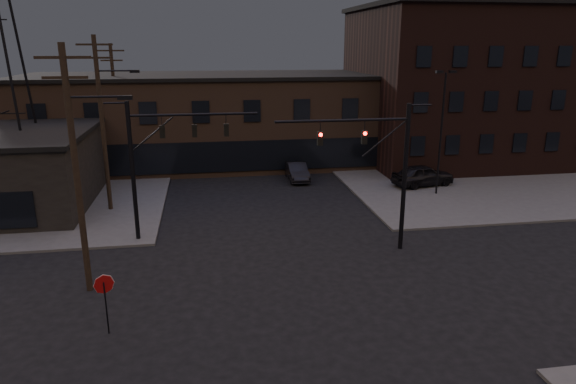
# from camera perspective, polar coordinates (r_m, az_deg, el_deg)

# --- Properties ---
(ground) EXTENTS (140.00, 140.00, 0.00)m
(ground) POSITION_cam_1_polar(r_m,az_deg,el_deg) (23.72, 1.34, -11.30)
(ground) COLOR black
(ground) RESTS_ON ground
(sidewalk_ne) EXTENTS (30.00, 30.00, 0.15)m
(sidewalk_ne) POSITION_cam_1_polar(r_m,az_deg,el_deg) (51.11, 21.52, 2.72)
(sidewalk_ne) COLOR #474744
(sidewalk_ne) RESTS_ON ground
(building_row) EXTENTS (40.00, 12.00, 8.00)m
(building_row) POSITION_cam_1_polar(r_m,az_deg,el_deg) (49.34, -4.64, 7.99)
(building_row) COLOR #50392A
(building_row) RESTS_ON ground
(building_right) EXTENTS (22.00, 16.00, 14.00)m
(building_right) POSITION_cam_1_polar(r_m,az_deg,el_deg) (53.55, 20.12, 10.95)
(building_right) COLOR black
(building_right) RESTS_ON ground
(traffic_signal_near) EXTENTS (7.12, 0.24, 8.00)m
(traffic_signal_near) POSITION_cam_1_polar(r_m,az_deg,el_deg) (27.50, 10.72, 3.25)
(traffic_signal_near) COLOR black
(traffic_signal_near) RESTS_ON ground
(traffic_signal_far) EXTENTS (7.12, 0.24, 8.00)m
(traffic_signal_far) POSITION_cam_1_polar(r_m,az_deg,el_deg) (29.43, -14.54, 4.01)
(traffic_signal_far) COLOR black
(traffic_signal_far) RESTS_ON ground
(stop_sign) EXTENTS (0.72, 0.33, 2.48)m
(stop_sign) POSITION_cam_1_polar(r_m,az_deg,el_deg) (21.19, -19.72, -10.26)
(stop_sign) COLOR black
(stop_sign) RESTS_ON ground
(utility_pole_near) EXTENTS (3.70, 0.28, 11.00)m
(utility_pole_near) POSITION_cam_1_polar(r_m,az_deg,el_deg) (23.89, -22.38, 2.68)
(utility_pole_near) COLOR black
(utility_pole_near) RESTS_ON ground
(utility_pole_mid) EXTENTS (3.70, 0.28, 11.50)m
(utility_pole_mid) POSITION_cam_1_polar(r_m,az_deg,el_deg) (35.62, -19.87, 7.42)
(utility_pole_mid) COLOR black
(utility_pole_mid) RESTS_ON ground
(utility_pole_far) EXTENTS (2.20, 0.28, 11.00)m
(utility_pole_far) POSITION_cam_1_polar(r_m,az_deg,el_deg) (47.58, -18.59, 9.08)
(utility_pole_far) COLOR black
(utility_pole_far) RESTS_ON ground
(lot_light_a) EXTENTS (1.50, 0.28, 9.14)m
(lot_light_a) POSITION_cam_1_polar(r_m,az_deg,el_deg) (38.97, 16.74, 7.45)
(lot_light_a) COLOR black
(lot_light_a) RESTS_ON ground
(lot_light_b) EXTENTS (1.50, 0.28, 9.14)m
(lot_light_b) POSITION_cam_1_polar(r_m,az_deg,el_deg) (46.15, 20.84, 8.34)
(lot_light_b) COLOR black
(lot_light_b) RESTS_ON ground
(parked_car_lot_a) EXTENTS (5.31, 3.02, 1.70)m
(parked_car_lot_a) POSITION_cam_1_polar(r_m,az_deg,el_deg) (41.78, 14.75, 1.83)
(parked_car_lot_a) COLOR black
(parked_car_lot_a) RESTS_ON sidewalk_ne
(parked_car_lot_b) EXTENTS (4.56, 2.95, 1.23)m
(parked_car_lot_b) POSITION_cam_1_polar(r_m,az_deg,el_deg) (50.12, 16.99, 3.71)
(parked_car_lot_b) COLOR #A8A8AA
(parked_car_lot_b) RESTS_ON sidewalk_ne
(car_crossing) EXTENTS (1.54, 4.39, 1.45)m
(car_crossing) POSITION_cam_1_polar(r_m,az_deg,el_deg) (42.74, 1.00, 2.30)
(car_crossing) COLOR black
(car_crossing) RESTS_ON ground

